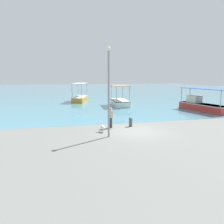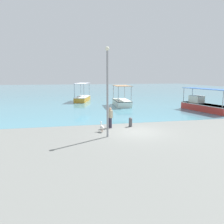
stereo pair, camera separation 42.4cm
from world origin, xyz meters
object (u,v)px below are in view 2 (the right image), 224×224
fishing_boat_far_right (204,105)px  fishing_boat_center (82,98)px  fishing_boat_outer (122,102)px  lamp_post (107,88)px  fisherman_standing (110,117)px  pelican (102,127)px  mooring_bollard (130,122)px

fishing_boat_far_right → fishing_boat_center: (-13.73, 13.03, -0.09)m
fishing_boat_far_right → fishing_boat_outer: bearing=143.4°
fishing_boat_far_right → lamp_post: size_ratio=1.09×
lamp_post → fisherman_standing: bearing=74.3°
fishing_boat_far_right → pelican: size_ratio=8.40×
fishing_boat_center → lamp_post: lamp_post is taller
pelican → fisherman_standing: fisherman_standing is taller
fishing_boat_far_right → pelican: fishing_boat_far_right is taller
fishing_boat_outer → fishing_boat_far_right: 10.82m
fishing_boat_outer → pelican: fishing_boat_outer is taller
mooring_bollard → fisherman_standing: size_ratio=0.47×
fishing_boat_outer → fishing_boat_far_right: bearing=-36.6°
fishing_boat_center → lamp_post: (0.05, -21.81, 2.85)m
fishing_boat_far_right → fishing_boat_center: bearing=136.5°
pelican → fishing_boat_far_right: bearing=28.1°
fishing_boat_far_right → fishing_boat_center: size_ratio=1.22×
fishing_boat_outer → pelican: (-5.16, -13.84, -0.21)m
pelican → lamp_post: bearing=-83.2°
pelican → mooring_bollard: size_ratio=1.01×
fisherman_standing → mooring_bollard: bearing=2.5°
pelican → mooring_bollard: pelican is taller
lamp_post → mooring_bollard: (2.47, 2.62, -3.01)m
fishing_boat_center → fisherman_standing: bearing=-87.7°
fishing_boat_center → pelican: size_ratio=6.90×
lamp_post → fishing_boat_far_right: bearing=32.7°
mooring_bollard → fishing_boat_outer: bearing=78.7°
pelican → mooring_bollard: bearing=24.9°
lamp_post → fisherman_standing: (0.71, 2.54, -2.53)m
fisherman_standing → fishing_boat_far_right: bearing=25.7°
fishing_boat_center → fisherman_standing: fishing_boat_center is taller
fishing_boat_far_right → mooring_bollard: size_ratio=8.48×
fishing_boat_outer → mooring_bollard: 12.86m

